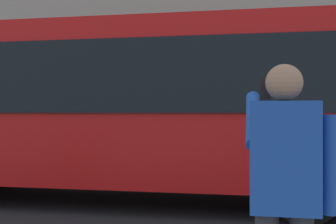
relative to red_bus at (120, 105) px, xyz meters
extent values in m
plane|color=#232326|center=(-1.75, -0.23, -1.68)|extent=(60.00, 60.00, 0.00)
cube|color=red|center=(-0.02, -0.01, 0.02)|extent=(9.00, 2.50, 2.60)
cube|color=black|center=(-0.02, 1.25, 0.42)|extent=(7.60, 0.06, 1.10)
cylinder|color=black|center=(2.98, -1.11, -1.18)|extent=(1.00, 0.28, 1.00)
cylinder|color=black|center=(-3.02, -1.11, -1.18)|extent=(1.00, 0.28, 1.00)
cylinder|color=black|center=(-3.02, 1.09, -1.18)|extent=(1.00, 0.28, 1.00)
cube|color=#1E4CAD|center=(-2.48, 4.72, -0.38)|extent=(0.40, 0.24, 0.66)
sphere|color=#A87A5B|center=(-2.48, 4.72, 0.06)|extent=(0.22, 0.22, 0.22)
cylinder|color=#1E4CAD|center=(-2.74, 4.72, -0.42)|extent=(0.09, 0.09, 0.58)
cylinder|color=#1E4CAD|center=(-2.30, 4.56, -0.16)|extent=(0.09, 0.48, 0.37)
cube|color=black|center=(-2.38, 4.42, 0.04)|extent=(0.07, 0.01, 0.14)
camera|label=1|loc=(-2.29, 7.37, -0.11)|focal=46.38mm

